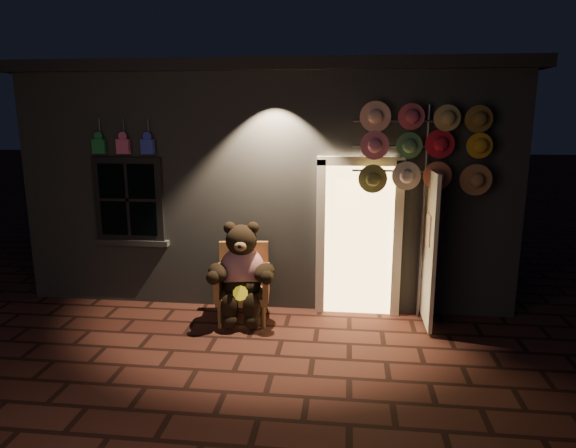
# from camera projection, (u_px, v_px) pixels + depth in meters

# --- Properties ---
(ground) EXTENTS (60.00, 60.00, 0.00)m
(ground) POSITION_uv_depth(u_px,v_px,m) (242.00, 354.00, 5.99)
(ground) COLOR #4D261D
(ground) RESTS_ON ground
(shop_building) EXTENTS (7.30, 5.95, 3.51)m
(shop_building) POSITION_uv_depth(u_px,v_px,m) (284.00, 169.00, 9.48)
(shop_building) COLOR slate
(shop_building) RESTS_ON ground
(wicker_armchair) EXTENTS (0.77, 0.71, 1.03)m
(wicker_armchair) POSITION_uv_depth(u_px,v_px,m) (243.00, 282.00, 6.94)
(wicker_armchair) COLOR #9F743D
(wicker_armchair) RESTS_ON ground
(teddy_bear) EXTENTS (0.96, 0.80, 1.34)m
(teddy_bear) POSITION_uv_depth(u_px,v_px,m) (242.00, 273.00, 6.77)
(teddy_bear) COLOR #AE1226
(teddy_bear) RESTS_ON ground
(hat_rack) EXTENTS (1.72, 0.22, 2.88)m
(hat_rack) POSITION_uv_depth(u_px,v_px,m) (424.00, 149.00, 6.49)
(hat_rack) COLOR #59595E
(hat_rack) RESTS_ON ground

